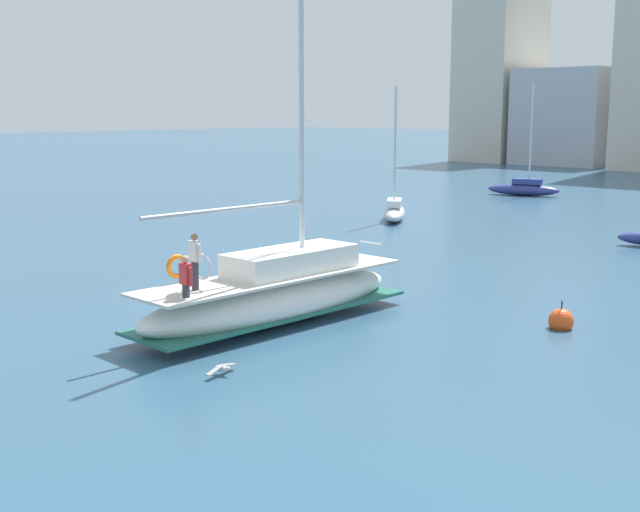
# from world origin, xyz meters

# --- Properties ---
(ground_plane) EXTENTS (400.00, 400.00, 0.00)m
(ground_plane) POSITION_xyz_m (0.00, 0.00, 0.00)
(ground_plane) COLOR #2D516B
(main_sailboat) EXTENTS (2.53, 9.62, 12.80)m
(main_sailboat) POSITION_xyz_m (1.44, -1.18, 0.91)
(main_sailboat) COLOR white
(main_sailboat) RESTS_ON ground
(moored_catamaran) EXTENTS (4.10, 4.84, 7.65)m
(moored_catamaran) POSITION_xyz_m (-10.72, 19.58, 0.56)
(moored_catamaran) COLOR silver
(moored_catamaran) RESTS_ON ground
(moored_cutter_left) EXTENTS (5.44, 2.84, 8.33)m
(moored_cutter_left) POSITION_xyz_m (-12.47, 37.11, 0.58)
(moored_cutter_left) COLOR navy
(moored_cutter_left) RESTS_ON ground
(seagull) EXTENTS (0.48, 1.04, 0.17)m
(seagull) POSITION_xyz_m (4.15, -5.47, 0.17)
(seagull) COLOR silver
(seagull) RESTS_ON ground
(mooring_buoy) EXTENTS (0.74, 0.74, 0.97)m
(mooring_buoy) POSITION_xyz_m (7.95, 4.20, 0.22)
(mooring_buoy) COLOR #EA4C19
(mooring_buoy) RESTS_ON ground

